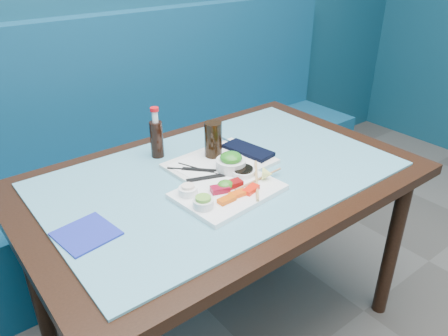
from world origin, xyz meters
TOP-DOWN VIEW (x-y plane):
  - booth_bench at (0.00, 2.29)m, footprint 3.00×0.56m
  - dining_table at (0.00, 1.45)m, footprint 1.40×0.90m
  - glass_top at (0.00, 1.45)m, footprint 1.22×0.76m
  - sashimi_plate at (-0.07, 1.32)m, footprint 0.35×0.27m
  - salmon_left at (-0.12, 1.27)m, footprint 0.06×0.03m
  - salmon_mid at (-0.07, 1.27)m, footprint 0.06×0.03m
  - salmon_right at (-0.02, 1.27)m, footprint 0.07×0.05m
  - tuna_left at (-0.10, 1.33)m, footprint 0.07×0.05m
  - tuna_right at (-0.04, 1.33)m, footprint 0.06×0.04m
  - seaweed_garnish at (-0.07, 1.33)m, footprint 0.06×0.05m
  - ramekin_wasabi at (-0.19, 1.29)m, footprint 0.08×0.08m
  - wasabi_fill at (-0.19, 1.29)m, footprint 0.05×0.05m
  - ramekin_ginger at (-0.19, 1.38)m, footprint 0.07×0.07m
  - ginger_fill at (-0.19, 1.38)m, footprint 0.05×0.05m
  - soy_dish at (0.04, 1.37)m, footprint 0.09×0.09m
  - soy_fill at (0.04, 1.37)m, footprint 0.07×0.07m
  - lemon_wedge at (0.08, 1.29)m, footprint 0.06×0.05m
  - chopstick_sleeve at (-0.08, 1.43)m, footprint 0.13×0.06m
  - wooden_chopstick_a at (0.04, 1.31)m, footprint 0.18×0.20m
  - wooden_chopstick_b at (0.05, 1.31)m, footprint 0.22×0.02m
  - serving_tray at (0.03, 1.50)m, footprint 0.37×0.29m
  - paper_placemat at (0.03, 1.50)m, footprint 0.34×0.26m
  - seaweed_bowl at (0.02, 1.42)m, footprint 0.12×0.12m
  - seaweed_salad at (0.02, 1.42)m, footprint 0.10×0.10m
  - cola_glass at (0.04, 1.55)m, footprint 0.09×0.09m
  - navy_pouch at (0.17, 1.50)m, footprint 0.12×0.21m
  - fork at (0.16, 1.60)m, footprint 0.02×0.09m
  - black_chopstick_a at (-0.07, 1.49)m, footprint 0.17×0.17m
  - black_chopstick_b at (-0.06, 1.49)m, footprint 0.08×0.19m
  - tray_sleeve at (-0.06, 1.49)m, footprint 0.11×0.11m
  - cola_bottle_body at (-0.11, 1.71)m, footprint 0.05×0.05m
  - cola_bottle_neck at (-0.11, 1.71)m, footprint 0.02×0.02m
  - cola_bottle_cap at (-0.11, 1.71)m, footprint 0.04×0.04m
  - blue_napkin at (-0.52, 1.40)m, footprint 0.17×0.17m

SIDE VIEW (x-z plane):
  - booth_bench at x=0.00m, z-range -0.21..0.96m
  - dining_table at x=0.00m, z-range 0.29..1.04m
  - glass_top at x=0.00m, z-range 0.75..0.76m
  - blue_napkin at x=-0.52m, z-range 0.76..0.76m
  - serving_tray at x=0.03m, z-range 0.76..0.77m
  - sashimi_plate at x=-0.07m, z-range 0.76..0.78m
  - paper_placemat at x=0.03m, z-range 0.77..0.77m
  - tray_sleeve at x=-0.06m, z-range 0.77..0.78m
  - black_chopstick_b at x=-0.06m, z-range 0.77..0.78m
  - black_chopstick_a at x=-0.07m, z-range 0.77..0.78m
  - chopstick_sleeve at x=-0.08m, z-range 0.78..0.78m
  - fork at x=0.16m, z-range 0.77..0.78m
  - wooden_chopstick_b at x=0.05m, z-range 0.78..0.78m
  - navy_pouch at x=0.17m, z-range 0.77..0.79m
  - wooden_chopstick_a at x=0.04m, z-range 0.78..0.78m
  - salmon_mid at x=-0.07m, z-range 0.78..0.79m
  - salmon_left at x=-0.12m, z-range 0.78..0.79m
  - salmon_right at x=-0.02m, z-range 0.78..0.79m
  - soy_dish at x=0.04m, z-range 0.78..0.79m
  - tuna_right at x=-0.04m, z-range 0.78..0.79m
  - tuna_left at x=-0.10m, z-range 0.78..0.79m
  - ramekin_ginger at x=-0.19m, z-range 0.78..0.80m
  - ramekin_wasabi at x=-0.19m, z-range 0.78..0.80m
  - seaweed_garnish at x=-0.07m, z-range 0.78..0.80m
  - seaweed_bowl at x=0.02m, z-range 0.77..0.81m
  - soy_fill at x=0.04m, z-range 0.79..0.80m
  - lemon_wedge at x=0.08m, z-range 0.78..0.82m
  - ginger_fill at x=-0.19m, z-range 0.80..0.81m
  - wasabi_fill at x=-0.19m, z-range 0.80..0.81m
  - seaweed_salad at x=0.02m, z-range 0.80..0.84m
  - cola_bottle_body at x=-0.11m, z-range 0.76..0.90m
  - cola_glass at x=0.04m, z-range 0.77..0.91m
  - cola_bottle_neck at x=-0.11m, z-range 0.90..0.94m
  - cola_bottle_cap at x=-0.11m, z-range 0.94..0.95m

